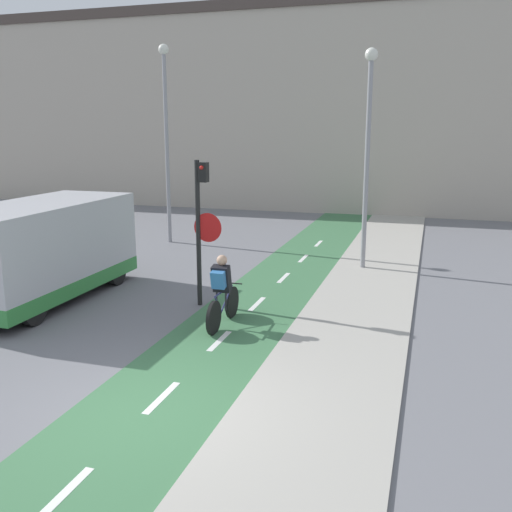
{
  "coord_description": "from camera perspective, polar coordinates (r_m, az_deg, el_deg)",
  "views": [
    {
      "loc": [
        3.78,
        -6.79,
        4.09
      ],
      "look_at": [
        0.0,
        5.41,
        1.2
      ],
      "focal_mm": 40.0,
      "sensor_mm": 36.0,
      "label": 1
    }
  ],
  "objects": [
    {
      "name": "bike_lane",
      "position": [
        8.78,
        -10.87,
        -15.17
      ],
      "size": [
        2.27,
        60.0,
        0.02
      ],
      "color": "#3D7047",
      "rests_on": "ground_plane"
    },
    {
      "name": "sidewalk_strip",
      "position": [
        8.05,
        4.72,
        -17.64
      ],
      "size": [
        2.4,
        60.0,
        0.05
      ],
      "color": "#A8A399",
      "rests_on": "ground_plane"
    },
    {
      "name": "van",
      "position": [
        14.58,
        -20.62,
        0.33
      ],
      "size": [
        2.2,
        5.15,
        2.36
      ],
      "color": "#B7B7BC",
      "rests_on": "ground_plane"
    },
    {
      "name": "street_lamp_far",
      "position": [
        20.66,
        -8.98,
        12.86
      ],
      "size": [
        0.36,
        0.36,
        6.86
      ],
      "color": "gray",
      "rests_on": "ground_plane"
    },
    {
      "name": "street_lamp_sidewalk",
      "position": [
        16.69,
        11.14,
        11.66
      ],
      "size": [
        0.36,
        0.36,
        6.21
      ],
      "color": "gray",
      "rests_on": "ground_plane"
    },
    {
      "name": "cyclist_near",
      "position": [
        11.87,
        -3.41,
        -3.75
      ],
      "size": [
        0.46,
        1.8,
        1.54
      ],
      "color": "black",
      "rests_on": "ground_plane"
    },
    {
      "name": "ground_plane",
      "position": [
        8.78,
        -10.89,
        -15.25
      ],
      "size": [
        120.0,
        120.0,
        0.0
      ],
      "primitive_type": "plane",
      "color": "slate"
    },
    {
      "name": "building_row_background",
      "position": [
        29.99,
        10.28,
        14.3
      ],
      "size": [
        60.0,
        5.2,
        10.0
      ],
      "color": "#B2A899",
      "rests_on": "ground_plane"
    },
    {
      "name": "traffic_light_pole",
      "position": [
        13.06,
        -5.5,
        3.85
      ],
      "size": [
        0.67,
        0.25,
        3.38
      ],
      "color": "black",
      "rests_on": "ground_plane"
    }
  ]
}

